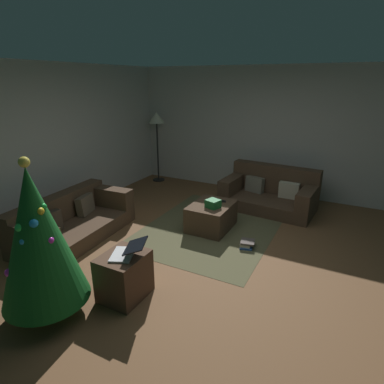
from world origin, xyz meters
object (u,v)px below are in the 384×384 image
object	(u,v)px
tv_remote	(221,201)
christmas_tree	(37,237)
couch_right	(270,193)
couch_left	(71,221)
book_stack	(246,244)
laptop	(127,251)
gift_box	(213,204)
side_table	(124,276)
ottoman	(211,216)
corner_lamp	(157,123)

from	to	relation	value
tv_remote	christmas_tree	distance (m)	2.94
couch_right	christmas_tree	size ratio (longest dim) A/B	1.03
couch_left	couch_right	xyz separation A→B (m)	(2.62, -2.41, 0.03)
tv_remote	book_stack	distance (m)	0.89
laptop	tv_remote	bearing A→B (deg)	-4.76
gift_box	side_table	size ratio (longest dim) A/B	0.37
christmas_tree	side_table	world-z (taller)	christmas_tree
ottoman	christmas_tree	world-z (taller)	christmas_tree
couch_left	book_stack	bearing A→B (deg)	106.50
tv_remote	laptop	size ratio (longest dim) A/B	0.34
laptop	couch_left	bearing A→B (deg)	65.92
christmas_tree	corner_lamp	xyz separation A→B (m)	(4.49, 1.57, 0.48)
gift_box	tv_remote	size ratio (longest dim) A/B	1.21
book_stack	gift_box	bearing A→B (deg)	70.27
couch_left	side_table	world-z (taller)	couch_left
gift_box	book_stack	distance (m)	0.81
ottoman	gift_box	bearing A→B (deg)	-147.24
corner_lamp	side_table	bearing A→B (deg)	-151.88
tv_remote	corner_lamp	size ratio (longest dim) A/B	0.10
couch_right	book_stack	xyz separation A→B (m)	(-1.70, -0.11, -0.23)
christmas_tree	gift_box	bearing A→B (deg)	-16.03
ottoman	christmas_tree	bearing A→B (deg)	166.09
book_stack	corner_lamp	bearing A→B (deg)	53.39
christmas_tree	side_table	xyz separation A→B (m)	(0.60, -0.51, -0.63)
gift_box	christmas_tree	xyz separation A→B (m)	(-2.53, 0.73, 0.41)
gift_box	tv_remote	xyz separation A→B (m)	(0.28, -0.02, -0.05)
couch_left	book_stack	size ratio (longest dim) A/B	7.51
side_table	tv_remote	bearing A→B (deg)	-6.03
side_table	laptop	size ratio (longest dim) A/B	1.12
couch_left	book_stack	xyz separation A→B (m)	(0.92, -2.51, -0.21)
side_table	corner_lamp	bearing A→B (deg)	28.12
couch_right	book_stack	bearing A→B (deg)	97.93
tv_remote	christmas_tree	xyz separation A→B (m)	(-2.81, 0.75, 0.46)
couch_left	side_table	xyz separation A→B (m)	(-0.78, -1.65, 0.00)
laptop	book_stack	distance (m)	1.94
couch_left	tv_remote	distance (m)	2.37
gift_box	laptop	bearing A→B (deg)	175.09
couch_right	tv_remote	size ratio (longest dim) A/B	10.85
ottoman	tv_remote	distance (m)	0.29
side_table	corner_lamp	world-z (taller)	corner_lamp
couch_right	tv_remote	distance (m)	1.31
couch_right	tv_remote	world-z (taller)	couch_right
couch_right	tv_remote	xyz separation A→B (m)	(-1.19, 0.52, 0.15)
ottoman	tv_remote	bearing A→B (deg)	-28.93
couch_left	couch_right	bearing A→B (deg)	133.79
couch_right	corner_lamp	size ratio (longest dim) A/B	1.07
gift_box	christmas_tree	size ratio (longest dim) A/B	0.12
gift_box	corner_lamp	bearing A→B (deg)	49.59
ottoman	corner_lamp	distance (m)	3.11
couch_right	side_table	distance (m)	3.49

